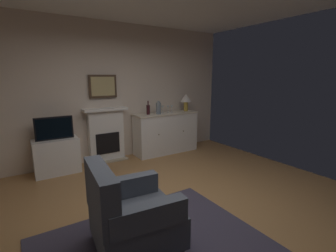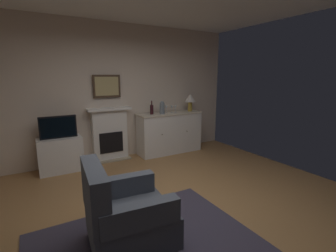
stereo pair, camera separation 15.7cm
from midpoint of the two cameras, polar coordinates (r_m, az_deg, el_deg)
The scene contains 15 objects.
ground_plane at distance 3.35m, azimuth 4.70°, elevation -20.23°, with size 5.43×5.16×0.10m, color #9E7042.
wall_rear at distance 5.16m, azimuth -11.42°, elevation 7.79°, with size 5.43×0.06×2.78m, color beige.
area_rug at distance 2.76m, azimuth -3.23°, elevation -26.66°, with size 2.27×1.69×0.02m, color #383342.
fireplace_unit at distance 5.10m, azimuth -12.74°, elevation -1.89°, with size 0.87×0.30×1.10m.
framed_picture at distance 5.01m, azimuth -13.40°, elevation 9.14°, with size 0.55×0.04×0.45m.
sideboard_cabinet at distance 5.49m, azimuth 1.20°, elevation -1.59°, with size 1.48×0.49×0.92m.
table_lamp at distance 5.67m, azimuth 6.05°, elevation 6.33°, with size 0.26×0.26×0.40m.
wine_bottle at distance 5.19m, azimuth -3.00°, elevation 3.97°, with size 0.08×0.08×0.29m.
wine_glass_left at distance 5.37m, azimuth 0.43°, elevation 4.40°, with size 0.07×0.07×0.16m.
wine_glass_center at distance 5.38m, azimuth 1.75°, elevation 4.40°, with size 0.07×0.07×0.16m.
wine_glass_right at distance 5.45m, azimuth 2.62°, elevation 4.50°, with size 0.07×0.07×0.16m.
vase_decorative at distance 5.23m, azimuth -0.54°, elevation 4.40°, with size 0.11×0.11×0.28m.
tv_cabinet at distance 4.82m, azimuth -23.21°, elevation -6.22°, with size 0.75×0.42×0.63m.
tv_set at distance 4.67m, azimuth -23.68°, elevation -0.25°, with size 0.62×0.07×0.40m.
armchair at distance 2.56m, azimuth -8.51°, elevation -19.92°, with size 0.87×0.84×0.92m.
Camera 2 is at (-1.57, -2.37, 1.72)m, focal length 25.76 mm.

